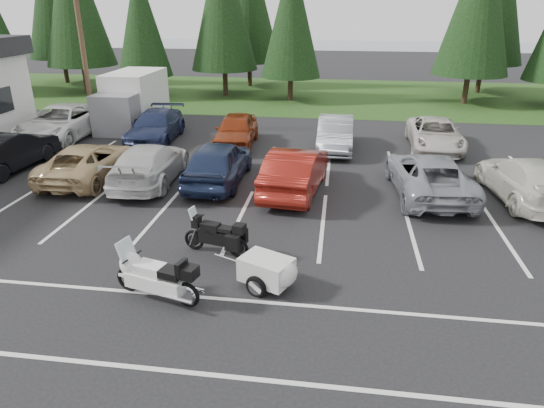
{
  "coord_description": "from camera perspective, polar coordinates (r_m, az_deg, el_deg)",
  "views": [
    {
      "loc": [
        3.54,
        -12.95,
        6.51
      ],
      "look_at": [
        1.79,
        -0.5,
        1.25
      ],
      "focal_mm": 32.0,
      "sensor_mm": 36.0,
      "label": 1
    }
  ],
  "objects": [
    {
      "name": "car_far_4",
      "position": [
        24.42,
        18.62,
        7.77
      ],
      "size": [
        2.42,
        5.07,
        1.39
      ],
      "primitive_type": "imported",
      "rotation": [
        0.0,
        0.0,
        -0.02
      ],
      "color": "beige",
      "rests_on": "ground"
    },
    {
      "name": "stall_markings",
      "position": [
        16.68,
        -4.9,
        -0.32
      ],
      "size": [
        32.0,
        16.0,
        0.01
      ],
      "primitive_type": "cube",
      "color": "silver",
      "rests_on": "ground"
    },
    {
      "name": "ground",
      "position": [
        14.92,
        -6.57,
        -3.31
      ],
      "size": [
        120.0,
        120.0,
        0.0
      ],
      "primitive_type": "plane",
      "color": "black",
      "rests_on": "ground"
    },
    {
      "name": "car_far_1",
      "position": [
        25.2,
        -13.53,
        8.87
      ],
      "size": [
        2.42,
        5.24,
        1.48
      ],
      "primitive_type": "imported",
      "rotation": [
        0.0,
        0.0,
        0.07
      ],
      "color": "#1B2344",
      "rests_on": "ground"
    },
    {
      "name": "car_near_3",
      "position": [
        19.29,
        -14.21,
        4.64
      ],
      "size": [
        2.39,
        5.28,
        1.5
      ],
      "primitive_type": "imported",
      "rotation": [
        0.0,
        0.0,
        3.2
      ],
      "color": "silver",
      "rests_on": "ground"
    },
    {
      "name": "grass_strip",
      "position": [
        37.68,
        2.55,
        12.77
      ],
      "size": [
        80.0,
        16.0,
        0.01
      ],
      "primitive_type": "cube",
      "color": "#1C3B12",
      "rests_on": "ground"
    },
    {
      "name": "car_far_0",
      "position": [
        27.1,
        -23.56,
        8.77
      ],
      "size": [
        2.84,
        6.04,
        1.67
      ],
      "primitive_type": "imported",
      "rotation": [
        0.0,
        0.0,
        0.01
      ],
      "color": "white",
      "rests_on": "ground"
    },
    {
      "name": "lake_water",
      "position": [
        68.26,
        8.73,
        17.02
      ],
      "size": [
        70.0,
        50.0,
        0.02
      ],
      "primitive_type": "cube",
      "color": "slate",
      "rests_on": "ground"
    },
    {
      "name": "utility_pole",
      "position": [
        28.44,
        -21.5,
        17.6
      ],
      "size": [
        1.6,
        0.26,
        9.0
      ],
      "color": "#473321",
      "rests_on": "ground"
    },
    {
      "name": "conifer_3",
      "position": [
        37.13,
        -15.17,
        20.09
      ],
      "size": [
        3.87,
        3.87,
        9.02
      ],
      "color": "#332316",
      "rests_on": "ground"
    },
    {
      "name": "conifer_5",
      "position": [
        34.74,
        2.3,
        21.26
      ],
      "size": [
        4.14,
        4.14,
        9.63
      ],
      "color": "#332316",
      "rests_on": "ground"
    },
    {
      "name": "box_truck",
      "position": [
        28.4,
        -16.47,
        11.56
      ],
      "size": [
        2.4,
        5.6,
        2.9
      ],
      "primitive_type": null,
      "color": "silver",
      "rests_on": "ground"
    },
    {
      "name": "car_far_2",
      "position": [
        23.74,
        -4.24,
        8.66
      ],
      "size": [
        2.02,
        4.56,
        1.53
      ],
      "primitive_type": "imported",
      "rotation": [
        0.0,
        0.0,
        0.05
      ],
      "color": "maroon",
      "rests_on": "ground"
    },
    {
      "name": "touring_motorcycle",
      "position": [
        11.66,
        -13.54,
        -7.85
      ],
      "size": [
        2.66,
        1.43,
        1.41
      ],
      "primitive_type": null,
      "rotation": [
        0.0,
        0.0,
        -0.27
      ],
      "color": "silver",
      "rests_on": "ground"
    },
    {
      "name": "adventure_motorcycle",
      "position": [
        13.41,
        -6.69,
        -3.32
      ],
      "size": [
        2.28,
        1.22,
        1.32
      ],
      "primitive_type": null,
      "rotation": [
        0.0,
        0.0,
        -0.23
      ],
      "color": "black",
      "rests_on": "ground"
    },
    {
      "name": "cargo_trailer",
      "position": [
        11.93,
        -0.66,
        -8.06
      ],
      "size": [
        2.01,
        1.63,
        0.81
      ],
      "primitive_type": null,
      "rotation": [
        0.0,
        0.0,
        -0.43
      ],
      "color": "silver",
      "rests_on": "ground"
    },
    {
      "name": "conifer_4",
      "position": [
        36.85,
        -5.86,
        22.66
      ],
      "size": [
        4.8,
        4.8,
        11.17
      ],
      "color": "#332316",
      "rests_on": "ground"
    },
    {
      "name": "car_near_6",
      "position": [
        18.34,
        18.0,
        3.28
      ],
      "size": [
        2.87,
        5.56,
        1.5
      ],
      "primitive_type": "imported",
      "rotation": [
        0.0,
        0.0,
        3.21
      ],
      "color": "gray",
      "rests_on": "ground"
    },
    {
      "name": "car_near_2",
      "position": [
        20.39,
        -20.84,
        4.67
      ],
      "size": [
        2.46,
        5.12,
        1.41
      ],
      "primitive_type": "imported",
      "rotation": [
        0.0,
        0.0,
        3.17
      ],
      "color": "tan",
      "rests_on": "ground"
    },
    {
      "name": "car_near_7",
      "position": [
        19.15,
        27.78,
        2.56
      ],
      "size": [
        2.6,
        5.41,
        1.52
      ],
      "primitive_type": "imported",
      "rotation": [
        0.0,
        0.0,
        3.23
      ],
      "color": "beige",
      "rests_on": "ground"
    },
    {
      "name": "car_far_3",
      "position": [
        23.23,
        7.46,
        8.19
      ],
      "size": [
        1.61,
        4.58,
        1.51
      ],
      "primitive_type": "imported",
      "rotation": [
        0.0,
        0.0,
        -0.0
      ],
      "color": "slate",
      "rests_on": "ground"
    },
    {
      "name": "car_near_5",
      "position": [
        17.75,
        2.77,
        3.99
      ],
      "size": [
        2.24,
        5.12,
        1.64
      ],
      "primitive_type": "imported",
      "rotation": [
        0.0,
        0.0,
        3.04
      ],
      "color": "maroon",
      "rests_on": "ground"
    },
    {
      "name": "car_near_4",
      "position": [
        18.72,
        -6.35,
        4.93
      ],
      "size": [
        1.99,
        4.89,
        1.66
      ],
      "primitive_type": "imported",
      "rotation": [
        0.0,
        0.0,
        3.14
      ],
      "color": "#1B2644",
      "rests_on": "ground"
    },
    {
      "name": "car_near_1",
      "position": [
        22.89,
        -28.68,
        5.49
      ],
      "size": [
        1.93,
        4.97,
        1.61
      ],
      "primitive_type": "imported",
      "rotation": [
        0.0,
        0.0,
        3.1
      ],
      "color": "black",
      "rests_on": "ground"
    }
  ]
}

